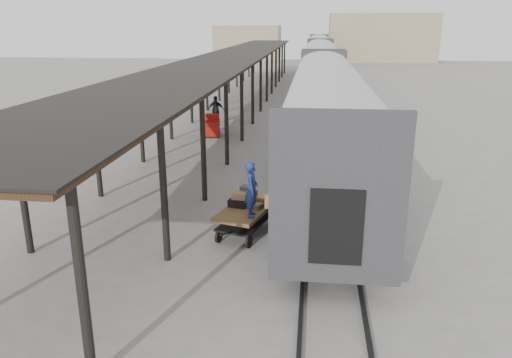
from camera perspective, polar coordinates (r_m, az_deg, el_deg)
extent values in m
plane|color=slate|center=(15.98, -3.37, -6.23)|extent=(160.00, 160.00, 0.00)
cube|color=silver|center=(22.74, 8.05, 7.62)|extent=(3.00, 24.00, 2.90)
cube|color=#28282B|center=(11.19, 9.26, -2.66)|extent=(3.04, 0.22, 3.50)
cube|color=black|center=(22.62, 4.24, 9.99)|extent=(0.04, 22.08, 0.65)
cube|color=black|center=(23.09, 7.87, 3.45)|extent=(2.55, 23.04, 0.50)
cube|color=silver|center=(48.57, 7.42, 12.77)|extent=(3.00, 24.00, 2.90)
cube|color=#28282B|center=(36.72, 7.60, 11.31)|extent=(3.04, 0.22, 3.50)
cube|color=black|center=(48.51, 5.62, 13.89)|extent=(0.04, 22.08, 0.65)
cube|color=black|center=(48.73, 7.34, 10.77)|extent=(2.55, 23.04, 0.50)
cube|color=silver|center=(74.51, 7.23, 14.34)|extent=(3.00, 24.00, 2.90)
cube|color=#28282B|center=(62.63, 7.30, 13.78)|extent=(3.04, 0.22, 3.50)
cube|color=black|center=(74.48, 6.04, 15.07)|extent=(0.04, 22.08, 0.65)
cube|color=black|center=(74.62, 7.18, 13.03)|extent=(2.55, 23.04, 0.50)
cube|color=black|center=(14.56, 3.72, 0.41)|extent=(0.50, 1.70, 2.00)
imported|color=white|center=(14.60, 3.71, -0.11)|extent=(0.72, 0.89, 1.72)
cube|color=olive|center=(14.68, 2.08, -2.51)|extent=(0.57, 0.25, 0.42)
cube|color=#422B19|center=(38.95, -2.39, 13.85)|extent=(4.60, 64.00, 0.18)
cube|color=black|center=(38.95, -2.39, 14.02)|extent=(4.90, 64.30, 0.06)
cylinder|color=black|center=(39.49, -5.35, 10.93)|extent=(0.20, 0.20, 4.00)
cylinder|color=black|center=(70.02, -0.07, 13.79)|extent=(0.20, 0.20, 4.00)
cylinder|color=black|center=(9.48, -19.31, -11.30)|extent=(0.20, 0.20, 4.00)
cylinder|color=black|center=(38.87, 0.69, 10.89)|extent=(0.20, 0.20, 4.00)
cylinder|color=black|center=(69.67, 3.38, 13.74)|extent=(0.20, 0.20, 4.00)
cube|color=black|center=(48.83, 6.45, 9.83)|extent=(0.10, 150.00, 0.12)
cube|color=black|center=(48.84, 8.16, 9.76)|extent=(0.10, 150.00, 0.12)
cube|color=tan|center=(93.15, 14.09, 15.42)|extent=(18.00, 10.00, 8.00)
cube|color=tan|center=(97.29, -0.93, 15.38)|extent=(12.00, 8.00, 6.00)
cube|color=brown|center=(15.65, -1.11, -3.55)|extent=(1.89, 2.66, 0.12)
cube|color=black|center=(15.78, -1.10, -4.74)|extent=(1.76, 2.53, 0.06)
cylinder|color=black|center=(15.30, -4.29, -6.55)|extent=(0.19, 0.41, 0.40)
cylinder|color=black|center=(14.90, -0.84, -7.18)|extent=(0.19, 0.41, 0.40)
cylinder|color=black|center=(16.87, -1.32, -4.16)|extent=(0.19, 0.41, 0.40)
cylinder|color=black|center=(16.51, 1.85, -4.66)|extent=(0.19, 0.41, 0.40)
cube|color=#3D3D40|center=(16.20, -1.17, -2.18)|extent=(0.72, 0.56, 0.22)
cube|color=olive|center=(16.08, 0.77, -2.32)|extent=(0.70, 0.57, 0.22)
cube|color=black|center=(15.76, -1.99, -2.72)|extent=(0.68, 0.54, 0.24)
cube|color=#44462A|center=(15.61, -0.08, -3.07)|extent=(0.54, 0.48, 0.16)
cube|color=#503820|center=(16.05, -0.91, -1.61)|extent=(0.62, 0.56, 0.18)
cube|color=olive|center=(15.72, -1.79, -1.91)|extent=(0.55, 0.42, 0.20)
cube|color=#3D3D40|center=(15.90, -0.96, -1.08)|extent=(0.50, 0.41, 0.15)
cube|color=#9C140E|center=(29.70, -5.03, 5.91)|extent=(1.04, 1.51, 0.85)
cube|color=#9C140E|center=(29.97, -5.01, 7.11)|extent=(0.87, 0.67, 0.33)
cylinder|color=black|center=(29.30, -5.80, 5.03)|extent=(0.16, 0.35, 0.34)
cylinder|color=black|center=(29.25, -4.33, 5.05)|extent=(0.16, 0.35, 0.34)
cylinder|color=black|center=(30.30, -5.67, 5.45)|extent=(0.16, 0.35, 0.34)
cylinder|color=black|center=(30.26, -4.24, 5.47)|extent=(0.16, 0.35, 0.34)
imported|color=navy|center=(14.71, -0.50, -1.22)|extent=(0.42, 0.63, 1.68)
imported|color=black|center=(33.21, -4.60, 7.86)|extent=(1.09, 0.47, 1.85)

